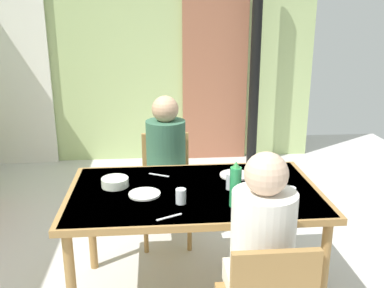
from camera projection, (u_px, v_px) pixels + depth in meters
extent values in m
plane|color=silver|center=(133.00, 283.00, 2.98)|extent=(7.14, 7.14, 0.00)
cube|color=#AFC580|center=(139.00, 58.00, 5.22)|extent=(4.34, 0.10, 2.56)
cube|color=#9F5F44|center=(215.00, 81.00, 5.31)|extent=(0.80, 0.05, 2.00)
cylinder|color=black|center=(255.00, 60.00, 5.00)|extent=(0.12, 0.12, 2.56)
cube|color=white|center=(12.00, 77.00, 5.06)|extent=(0.90, 0.03, 2.15)
cube|color=#A27741|center=(194.00, 193.00, 2.64)|extent=(1.55, 0.92, 0.04)
cube|color=beige|center=(194.00, 190.00, 2.64)|extent=(1.49, 0.88, 0.00)
cylinder|color=#A27741|center=(323.00, 277.00, 2.44)|extent=(0.06, 0.06, 0.72)
cylinder|color=#A27741|center=(91.00, 223.00, 3.07)|extent=(0.06, 0.06, 0.72)
cylinder|color=#A27741|center=(283.00, 216.00, 3.19)|extent=(0.06, 0.06, 0.72)
cube|color=#A27741|center=(167.00, 190.00, 3.42)|extent=(0.40, 0.40, 0.04)
cube|color=#A27741|center=(165.00, 158.00, 3.53)|extent=(0.38, 0.04, 0.42)
cylinder|color=#A27741|center=(190.00, 227.00, 3.34)|extent=(0.04, 0.04, 0.41)
cylinder|color=#A27741|center=(146.00, 228.00, 3.32)|extent=(0.04, 0.04, 0.41)
cylinder|color=#A27741|center=(186.00, 208.00, 3.67)|extent=(0.04, 0.04, 0.41)
cylinder|color=#A27741|center=(146.00, 209.00, 3.64)|extent=(0.04, 0.04, 0.41)
cube|color=silver|center=(255.00, 278.00, 2.18)|extent=(0.30, 0.22, 0.12)
cylinder|color=silver|center=(262.00, 244.00, 2.00)|extent=(0.30, 0.30, 0.52)
sphere|color=beige|center=(266.00, 174.00, 1.90)|extent=(0.20, 0.20, 0.20)
cube|color=#2E6B52|center=(167.00, 191.00, 3.25)|extent=(0.30, 0.22, 0.12)
cylinder|color=#38664C|center=(166.00, 154.00, 3.28)|extent=(0.30, 0.30, 0.52)
sphere|color=tan|center=(165.00, 109.00, 3.18)|extent=(0.20, 0.20, 0.20)
cylinder|color=#2A9752|center=(235.00, 187.00, 2.38)|extent=(0.06, 0.06, 0.23)
cone|color=#368F46|center=(236.00, 165.00, 2.35)|extent=(0.05, 0.05, 0.04)
cylinder|color=silver|center=(115.00, 182.00, 2.68)|extent=(0.17, 0.17, 0.05)
cylinder|color=white|center=(235.00, 175.00, 2.86)|extent=(0.20, 0.20, 0.01)
cylinder|color=white|center=(145.00, 194.00, 2.56)|extent=(0.19, 0.19, 0.01)
cylinder|color=silver|center=(181.00, 196.00, 2.44)|extent=(0.06, 0.06, 0.09)
cylinder|color=silver|center=(290.00, 196.00, 2.42)|extent=(0.06, 0.06, 0.10)
cylinder|color=silver|center=(231.00, 181.00, 2.64)|extent=(0.06, 0.06, 0.10)
cube|color=silver|center=(159.00, 175.00, 2.87)|extent=(0.14, 0.08, 0.00)
cube|color=silver|center=(169.00, 217.00, 2.28)|extent=(0.14, 0.08, 0.00)
cube|color=silver|center=(274.00, 181.00, 2.77)|extent=(0.14, 0.09, 0.00)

